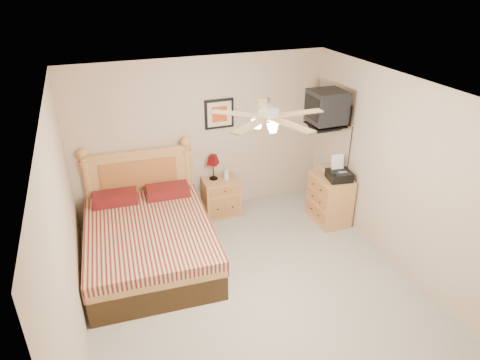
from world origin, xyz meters
The scene contains 16 objects.
floor centered at (0.00, 0.00, 0.00)m, with size 4.50×4.50×0.00m, color gray.
ceiling centered at (0.00, 0.00, 2.50)m, with size 4.00×4.50×0.04m, color white.
wall_back centered at (0.00, 2.25, 1.25)m, with size 4.00×0.04×2.50m, color tan.
wall_left centered at (-2.00, 0.00, 1.25)m, with size 0.04×4.50×2.50m, color tan.
wall_right centered at (2.00, 0.00, 1.25)m, with size 0.04×4.50×2.50m, color tan.
bed centered at (-1.10, 1.12, 0.68)m, with size 1.60×2.10×1.36m, color #C27D4E, non-canonical shape.
nightstand centered at (0.20, 2.00, 0.30)m, with size 0.56×0.42×0.61m, color #AD7242.
table_lamp centered at (0.10, 2.08, 0.82)m, with size 0.22×0.22×0.42m, color #51060A, non-canonical shape.
lotion_bottle centered at (0.28, 1.98, 0.72)m, with size 0.08×0.09×0.22m, color silver.
framed_picture centered at (0.27, 2.23, 1.62)m, with size 0.46×0.04×0.46m, color black.
dresser centered at (1.73, 1.21, 0.39)m, with size 0.46×0.66×0.78m, color #AC6A3D.
fax_machine centered at (1.76, 1.08, 0.95)m, with size 0.34×0.36×0.36m, color black, non-canonical shape.
magazine_lower centered at (1.68, 1.43, 0.79)m, with size 0.20×0.27×0.02m, color #C2B59E.
magazine_upper centered at (1.71, 1.45, 0.81)m, with size 0.22×0.30×0.02m, color tan.
wall_tv centered at (1.75, 1.34, 1.81)m, with size 0.56×0.46×0.58m, color black, non-canonical shape.
ceiling_fan centered at (0.00, -0.20, 2.36)m, with size 1.14×1.14×0.28m, color white, non-canonical shape.
Camera 1 is at (-1.61, -3.77, 3.65)m, focal length 32.00 mm.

